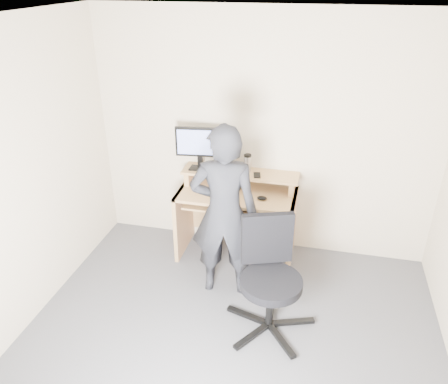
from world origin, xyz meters
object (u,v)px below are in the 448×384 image
at_px(desk, 238,206).
at_px(office_chair, 270,272).
at_px(monitor, 199,145).
at_px(person, 224,213).

distance_m(desk, office_chair, 1.13).
height_order(desk, monitor, monitor).
relative_size(desk, person, 0.72).
bearing_deg(person, office_chair, 133.48).
xyz_separation_m(desk, person, (-0.00, -0.65, 0.29)).
relative_size(monitor, person, 0.29).
bearing_deg(office_chair, monitor, 110.58).
xyz_separation_m(office_chair, person, (-0.47, 0.37, 0.30)).
bearing_deg(monitor, desk, -13.00).
relative_size(office_chair, person, 0.59).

